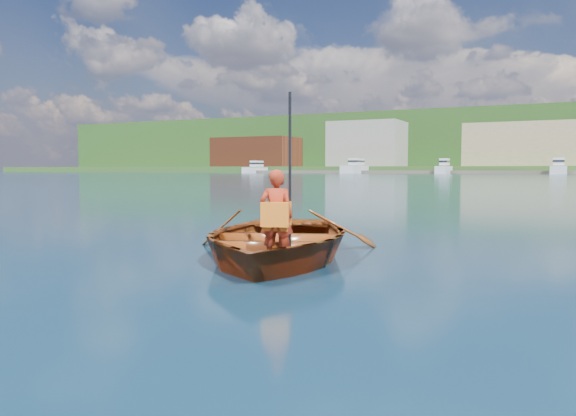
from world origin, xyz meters
The scene contains 8 objects.
ground centered at (0.00, 0.00, 0.00)m, with size 600.00×600.00×0.00m.
rowboat centered at (1.34, 0.89, 0.27)m, with size 4.07×4.81×0.85m.
child_paddler centered at (1.77, 0.09, 0.68)m, with size 0.48×0.43×2.10m.
shoreline centered at (0.00, 236.61, 10.32)m, with size 400.00×140.00×22.00m.
dock centered at (2.12, 148.00, 0.40)m, with size 159.92×14.37×0.80m.
waterfront_buildings centered at (-7.74, 165.00, 7.74)m, with size 202.00×16.00×14.00m.
marina_yachts centered at (-8.49, 143.32, 1.40)m, with size 146.25×13.66×4.40m.
hillside_trees centered at (-24.66, 238.10, 18.13)m, with size 306.64×80.52×24.68m.
Camera 1 is at (4.89, -6.05, 1.25)m, focal length 35.00 mm.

